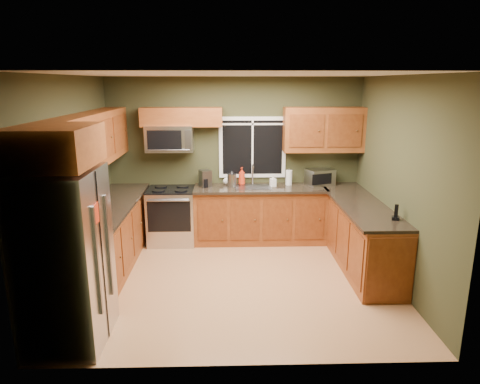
{
  "coord_description": "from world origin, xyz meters",
  "views": [
    {
      "loc": [
        -0.11,
        -5.32,
        2.61
      ],
      "look_at": [
        0.05,
        0.35,
        1.15
      ],
      "focal_mm": 32.0,
      "sensor_mm": 36.0,
      "label": 1
    }
  ],
  "objects_px": {
    "microwave": "(170,138)",
    "cordless_phone": "(396,215)",
    "coffee_maker": "(205,179)",
    "refrigerator": "(66,259)",
    "range": "(172,215)",
    "toaster_oven": "(320,177)",
    "soap_bottle_b": "(273,181)",
    "soap_bottle_c": "(227,180)",
    "kettle": "(232,180)",
    "paper_towel_roll": "(289,178)",
    "soap_bottle_a": "(242,176)"
  },
  "relations": [
    {
      "from": "coffee_maker",
      "to": "range",
      "type": "bearing_deg",
      "value": -172.49
    },
    {
      "from": "refrigerator",
      "to": "toaster_oven",
      "type": "height_order",
      "value": "refrigerator"
    },
    {
      "from": "refrigerator",
      "to": "range",
      "type": "relative_size",
      "value": 1.92
    },
    {
      "from": "refrigerator",
      "to": "soap_bottle_c",
      "type": "bearing_deg",
      "value": 61.92
    },
    {
      "from": "range",
      "to": "coffee_maker",
      "type": "bearing_deg",
      "value": 7.51
    },
    {
      "from": "soap_bottle_c",
      "to": "soap_bottle_b",
      "type": "bearing_deg",
      "value": -13.29
    },
    {
      "from": "paper_towel_roll",
      "to": "soap_bottle_a",
      "type": "height_order",
      "value": "soap_bottle_a"
    },
    {
      "from": "soap_bottle_b",
      "to": "soap_bottle_c",
      "type": "xyz_separation_m",
      "value": [
        -0.77,
        0.18,
        -0.02
      ]
    },
    {
      "from": "range",
      "to": "paper_towel_roll",
      "type": "xyz_separation_m",
      "value": [
        1.95,
        0.15,
        0.6
      ]
    },
    {
      "from": "microwave",
      "to": "cordless_phone",
      "type": "height_order",
      "value": "microwave"
    },
    {
      "from": "toaster_oven",
      "to": "kettle",
      "type": "height_order",
      "value": "kettle"
    },
    {
      "from": "soap_bottle_b",
      "to": "toaster_oven",
      "type": "bearing_deg",
      "value": 6.99
    },
    {
      "from": "microwave",
      "to": "kettle",
      "type": "distance_m",
      "value": 1.21
    },
    {
      "from": "toaster_oven",
      "to": "paper_towel_roll",
      "type": "xyz_separation_m",
      "value": [
        -0.52,
        0.01,
        -0.01
      ]
    },
    {
      "from": "range",
      "to": "coffee_maker",
      "type": "distance_m",
      "value": 0.83
    },
    {
      "from": "coffee_maker",
      "to": "cordless_phone",
      "type": "xyz_separation_m",
      "value": [
        2.47,
        -1.83,
        -0.07
      ]
    },
    {
      "from": "microwave",
      "to": "paper_towel_roll",
      "type": "relative_size",
      "value": 2.76
    },
    {
      "from": "paper_towel_roll",
      "to": "soap_bottle_b",
      "type": "relative_size",
      "value": 1.4
    },
    {
      "from": "microwave",
      "to": "soap_bottle_a",
      "type": "distance_m",
      "value": 1.33
    },
    {
      "from": "range",
      "to": "toaster_oven",
      "type": "bearing_deg",
      "value": 3.39
    },
    {
      "from": "toaster_oven",
      "to": "microwave",
      "type": "bearing_deg",
      "value": -179.76
    },
    {
      "from": "soap_bottle_a",
      "to": "soap_bottle_b",
      "type": "xyz_separation_m",
      "value": [
        0.51,
        -0.15,
        -0.05
      ]
    },
    {
      "from": "range",
      "to": "soap_bottle_c",
      "type": "xyz_separation_m",
      "value": [
        0.91,
        0.23,
        0.55
      ]
    },
    {
      "from": "microwave",
      "to": "cordless_phone",
      "type": "bearing_deg",
      "value": -31.97
    },
    {
      "from": "refrigerator",
      "to": "kettle",
      "type": "bearing_deg",
      "value": 58.97
    },
    {
      "from": "range",
      "to": "microwave",
      "type": "xyz_separation_m",
      "value": [
        -0.0,
        0.14,
        1.26
      ]
    },
    {
      "from": "microwave",
      "to": "soap_bottle_c",
      "type": "bearing_deg",
      "value": 5.91
    },
    {
      "from": "refrigerator",
      "to": "cordless_phone",
      "type": "relative_size",
      "value": 8.99
    },
    {
      "from": "soap_bottle_a",
      "to": "toaster_oven",
      "type": "bearing_deg",
      "value": -2.19
    },
    {
      "from": "coffee_maker",
      "to": "microwave",
      "type": "bearing_deg",
      "value": 173.72
    },
    {
      "from": "refrigerator",
      "to": "coffee_maker",
      "type": "distance_m",
      "value": 3.11
    },
    {
      "from": "toaster_oven",
      "to": "soap_bottle_c",
      "type": "bearing_deg",
      "value": 176.93
    },
    {
      "from": "soap_bottle_c",
      "to": "cordless_phone",
      "type": "xyz_separation_m",
      "value": [
        2.12,
        -1.99,
        -0.02
      ]
    },
    {
      "from": "refrigerator",
      "to": "soap_bottle_a",
      "type": "distance_m",
      "value": 3.5
    },
    {
      "from": "refrigerator",
      "to": "toaster_oven",
      "type": "bearing_deg",
      "value": 42.68
    },
    {
      "from": "soap_bottle_c",
      "to": "cordless_phone",
      "type": "height_order",
      "value": "cordless_phone"
    },
    {
      "from": "soap_bottle_b",
      "to": "paper_towel_roll",
      "type": "bearing_deg",
      "value": 21.01
    },
    {
      "from": "soap_bottle_b",
      "to": "kettle",
      "type": "bearing_deg",
      "value": -179.09
    },
    {
      "from": "toaster_oven",
      "to": "coffee_maker",
      "type": "distance_m",
      "value": 1.91
    },
    {
      "from": "range",
      "to": "soap_bottle_c",
      "type": "distance_m",
      "value": 1.09
    },
    {
      "from": "toaster_oven",
      "to": "soap_bottle_b",
      "type": "xyz_separation_m",
      "value": [
        -0.8,
        -0.1,
        -0.03
      ]
    },
    {
      "from": "microwave",
      "to": "coffee_maker",
      "type": "bearing_deg",
      "value": -6.28
    },
    {
      "from": "kettle",
      "to": "soap_bottle_b",
      "type": "bearing_deg",
      "value": 0.91
    },
    {
      "from": "soap_bottle_c",
      "to": "microwave",
      "type": "bearing_deg",
      "value": -174.09
    },
    {
      "from": "paper_towel_roll",
      "to": "cordless_phone",
      "type": "relative_size",
      "value": 1.38
    },
    {
      "from": "range",
      "to": "soap_bottle_b",
      "type": "relative_size",
      "value": 4.78
    },
    {
      "from": "cordless_phone",
      "to": "refrigerator",
      "type": "bearing_deg",
      "value": -164.74
    },
    {
      "from": "paper_towel_roll",
      "to": "refrigerator",
      "type": "bearing_deg",
      "value": -132.11
    },
    {
      "from": "refrigerator",
      "to": "coffee_maker",
      "type": "bearing_deg",
      "value": 66.24
    },
    {
      "from": "range",
      "to": "soap_bottle_c",
      "type": "height_order",
      "value": "soap_bottle_c"
    }
  ]
}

